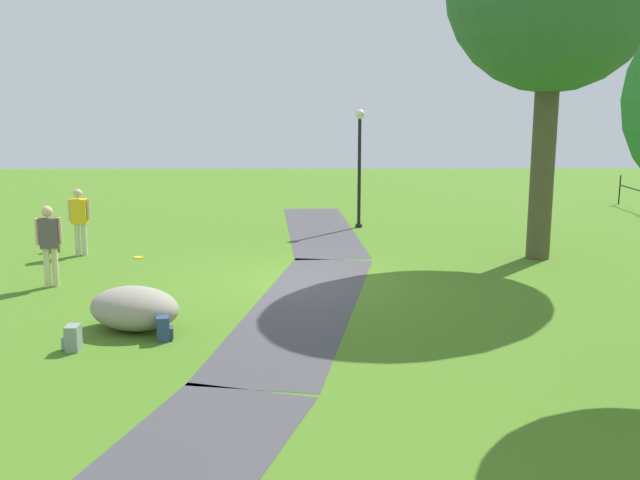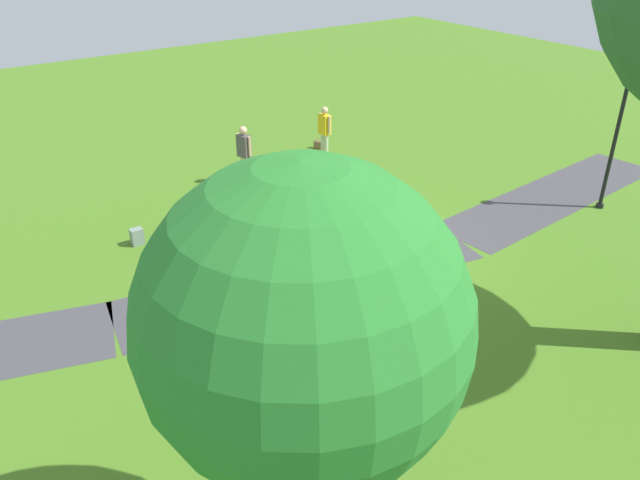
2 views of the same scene
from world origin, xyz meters
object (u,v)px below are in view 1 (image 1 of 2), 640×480
(handbag_on_grass, at_px, (53,247))
(backpack_by_boulder, at_px, (73,338))
(lawn_boulder, at_px, (134,308))
(woman_with_handbag, at_px, (79,217))
(spare_backpack_on_lawn, at_px, (164,329))
(lamp_post, at_px, (359,155))
(frisbee_on_grass, at_px, (138,257))
(man_near_boulder, at_px, (49,240))

(handbag_on_grass, xyz_separation_m, backpack_by_boulder, (7.21, 2.81, 0.05))
(lawn_boulder, relative_size, handbag_on_grass, 5.22)
(backpack_by_boulder, bearing_deg, woman_with_handbag, -163.86)
(handbag_on_grass, bearing_deg, woman_with_handbag, 66.07)
(backpack_by_boulder, distance_m, spare_backpack_on_lawn, 1.40)
(backpack_by_boulder, xyz_separation_m, spare_backpack_on_lawn, (-0.46, 1.32, 0.00))
(lawn_boulder, bearing_deg, woman_with_handbag, -155.06)
(lawn_boulder, distance_m, woman_with_handbag, 6.43)
(lamp_post, height_order, frisbee_on_grass, lamp_post)
(handbag_on_grass, bearing_deg, frisbee_on_grass, 74.07)
(spare_backpack_on_lawn, relative_size, frisbee_on_grass, 1.63)
(lawn_boulder, bearing_deg, frisbee_on_grass, -167.37)
(lamp_post, xyz_separation_m, backpack_by_boulder, (10.65, -5.11, -1.96))
(man_near_boulder, xyz_separation_m, backpack_by_boulder, (3.86, 1.67, -0.79))
(woman_with_handbag, relative_size, spare_backpack_on_lawn, 4.12)
(handbag_on_grass, distance_m, frisbee_on_grass, 2.39)
(man_near_boulder, relative_size, spare_backpack_on_lawn, 4.22)
(lamp_post, xyz_separation_m, spare_backpack_on_lawn, (10.18, -3.80, -1.96))
(handbag_on_grass, relative_size, spare_backpack_on_lawn, 0.90)
(handbag_on_grass, xyz_separation_m, frisbee_on_grass, (0.65, 2.29, -0.13))
(lawn_boulder, xyz_separation_m, frisbee_on_grass, (-5.52, -1.24, -0.35))
(spare_backpack_on_lawn, bearing_deg, backpack_by_boulder, -70.64)
(man_near_boulder, bearing_deg, woman_with_handbag, -174.00)
(lamp_post, relative_size, frisbee_on_grass, 14.19)
(lawn_boulder, relative_size, man_near_boulder, 1.11)
(man_near_boulder, height_order, frisbee_on_grass, man_near_boulder)
(lamp_post, relative_size, woman_with_handbag, 2.11)
(man_near_boulder, bearing_deg, frisbee_on_grass, 156.90)
(spare_backpack_on_lawn, xyz_separation_m, frisbee_on_grass, (-6.09, -1.83, -0.18))
(lamp_post, distance_m, handbag_on_grass, 8.87)
(frisbee_on_grass, bearing_deg, lamp_post, 126.03)
(backpack_by_boulder, xyz_separation_m, frisbee_on_grass, (-6.55, -0.52, -0.18))
(handbag_on_grass, bearing_deg, spare_backpack_on_lawn, 31.46)
(man_near_boulder, distance_m, frisbee_on_grass, 3.09)
(lawn_boulder, height_order, spare_backpack_on_lawn, lawn_boulder)
(lamp_post, height_order, handbag_on_grass, lamp_post)
(woman_with_handbag, relative_size, handbag_on_grass, 4.59)
(lawn_boulder, relative_size, backpack_by_boulder, 4.69)
(handbag_on_grass, relative_size, frisbee_on_grass, 1.46)
(man_near_boulder, bearing_deg, spare_backpack_on_lawn, 41.33)
(handbag_on_grass, height_order, backpack_by_boulder, backpack_by_boulder)
(backpack_by_boulder, bearing_deg, spare_backpack_on_lawn, 109.36)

